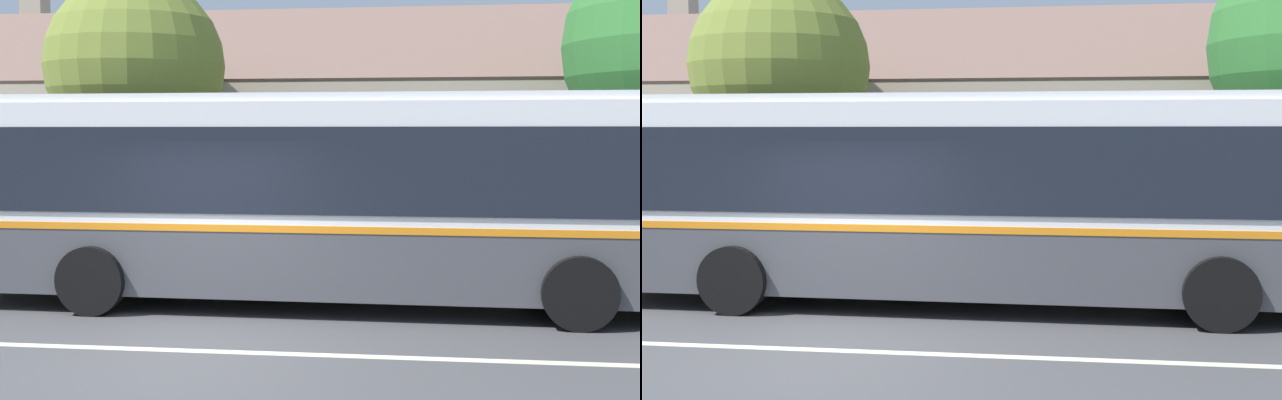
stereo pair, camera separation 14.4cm
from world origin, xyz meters
TOP-DOWN VIEW (x-y plane):
  - ground_plane at (0.00, 0.00)m, footprint 300.00×300.00m
  - sidewalk_far at (0.00, 6.00)m, footprint 60.00×3.00m
  - lane_divider_stripe at (0.00, 0.00)m, footprint 60.00×0.16m
  - community_building at (-2.88, 14.20)m, footprint 23.70×10.71m
  - transit_bus at (1.42, 2.90)m, footprint 11.69×2.89m
  - bench_by_building at (-4.27, 5.37)m, footprint 1.71×0.51m
  - street_tree_secondary at (-3.01, 7.06)m, footprint 3.72×3.72m

SIDE VIEW (x-z plane):
  - ground_plane at x=0.00m, z-range 0.00..0.00m
  - lane_divider_stripe at x=0.00m, z-range 0.00..0.01m
  - sidewalk_far at x=0.00m, z-range 0.00..0.15m
  - bench_by_building at x=-4.27m, z-range 0.10..1.04m
  - transit_bus at x=1.42m, z-range 0.12..3.28m
  - community_building at x=-2.88m, z-range -1.59..5.64m
  - street_tree_secondary at x=-3.01m, z-range 1.05..6.90m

